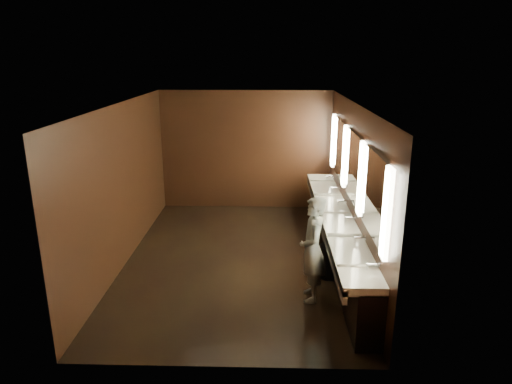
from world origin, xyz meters
TOP-DOWN VIEW (x-y plane):
  - floor at (0.00, 0.00)m, footprint 6.00×6.00m
  - ceiling at (0.00, 0.00)m, footprint 4.00×6.00m
  - wall_back at (0.00, 3.00)m, footprint 4.00×0.02m
  - wall_front at (0.00, -3.00)m, footprint 4.00×0.02m
  - wall_left at (-2.00, 0.00)m, footprint 0.02×6.00m
  - wall_right at (2.00, 0.00)m, footprint 0.02×6.00m
  - sink_counter at (1.79, 0.00)m, footprint 0.55×5.40m
  - mirror_band at (1.98, -0.00)m, footprint 0.06×5.03m
  - person at (1.21, -1.36)m, footprint 0.39×0.59m
  - trash_bin at (1.58, -0.64)m, footprint 0.44×0.44m

SIDE VIEW (x-z plane):
  - floor at x=0.00m, z-range 0.00..0.00m
  - trash_bin at x=1.58m, z-range 0.00..0.56m
  - sink_counter at x=1.79m, z-range -0.01..1.00m
  - person at x=1.21m, z-range 0.00..1.62m
  - wall_back at x=0.00m, z-range 0.00..2.80m
  - wall_front at x=0.00m, z-range 0.00..2.80m
  - wall_left at x=-2.00m, z-range 0.00..2.80m
  - wall_right at x=2.00m, z-range 0.00..2.80m
  - mirror_band at x=1.98m, z-range 1.17..2.32m
  - ceiling at x=0.00m, z-range 2.79..2.81m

